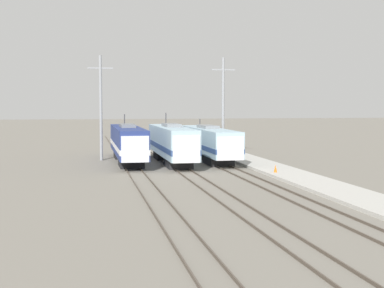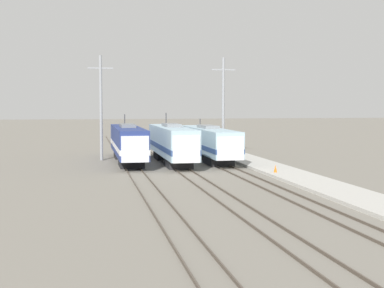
{
  "view_description": "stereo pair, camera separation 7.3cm",
  "coord_description": "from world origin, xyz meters",
  "px_view_note": "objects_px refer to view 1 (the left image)",
  "views": [
    {
      "loc": [
        -9.15,
        -50.09,
        6.35
      ],
      "look_at": [
        0.94,
        0.93,
        2.58
      ],
      "focal_mm": 50.0,
      "sensor_mm": 36.0,
      "label": 1
    },
    {
      "loc": [
        -9.08,
        -50.1,
        6.35
      ],
      "look_at": [
        0.94,
        0.93,
        2.58
      ],
      "focal_mm": 50.0,
      "sensor_mm": 36.0,
      "label": 2
    }
  ],
  "objects_px": {
    "locomotive_far_right": "(209,142)",
    "traffic_cone": "(275,169)",
    "locomotive_far_left": "(128,143)",
    "locomotive_center": "(172,143)",
    "catenary_tower_left": "(101,106)",
    "catenary_tower_right": "(223,106)"
  },
  "relations": [
    {
      "from": "locomotive_far_left",
      "to": "locomotive_center",
      "type": "height_order",
      "value": "locomotive_center"
    },
    {
      "from": "catenary_tower_left",
      "to": "catenary_tower_right",
      "type": "distance_m",
      "value": 14.52
    },
    {
      "from": "catenary_tower_right",
      "to": "traffic_cone",
      "type": "relative_size",
      "value": 17.39
    },
    {
      "from": "locomotive_center",
      "to": "catenary_tower_right",
      "type": "bearing_deg",
      "value": 35.06
    },
    {
      "from": "locomotive_center",
      "to": "catenary_tower_left",
      "type": "xyz_separation_m",
      "value": [
        -7.52,
        4.92,
        4.03
      ]
    },
    {
      "from": "locomotive_far_left",
      "to": "locomotive_far_right",
      "type": "relative_size",
      "value": 0.97
    },
    {
      "from": "catenary_tower_right",
      "to": "traffic_cone",
      "type": "bearing_deg",
      "value": -87.84
    },
    {
      "from": "catenary_tower_left",
      "to": "catenary_tower_right",
      "type": "xyz_separation_m",
      "value": [
        14.52,
        0.0,
        0.0
      ]
    },
    {
      "from": "catenary_tower_left",
      "to": "locomotive_far_left",
      "type": "bearing_deg",
      "value": -45.07
    },
    {
      "from": "traffic_cone",
      "to": "catenary_tower_right",
      "type": "bearing_deg",
      "value": 92.16
    },
    {
      "from": "locomotive_far_left",
      "to": "locomotive_center",
      "type": "xyz_separation_m",
      "value": [
        4.68,
        -2.07,
        0.04
      ]
    },
    {
      "from": "locomotive_far_right",
      "to": "traffic_cone",
      "type": "bearing_deg",
      "value": -78.22
    },
    {
      "from": "catenary_tower_right",
      "to": "locomotive_far_left",
      "type": "bearing_deg",
      "value": -166.31
    },
    {
      "from": "locomotive_far_left",
      "to": "locomotive_far_right",
      "type": "distance_m",
      "value": 9.37
    },
    {
      "from": "locomotive_far_right",
      "to": "catenary_tower_right",
      "type": "distance_m",
      "value": 5.36
    },
    {
      "from": "locomotive_far_right",
      "to": "catenary_tower_right",
      "type": "relative_size",
      "value": 1.67
    },
    {
      "from": "locomotive_center",
      "to": "traffic_cone",
      "type": "relative_size",
      "value": 26.48
    },
    {
      "from": "catenary_tower_left",
      "to": "traffic_cone",
      "type": "bearing_deg",
      "value": -47.63
    },
    {
      "from": "locomotive_far_right",
      "to": "catenary_tower_right",
      "type": "xyz_separation_m",
      "value": [
        2.33,
        2.45,
        4.17
      ]
    },
    {
      "from": "catenary_tower_left",
      "to": "traffic_cone",
      "type": "height_order",
      "value": "catenary_tower_left"
    },
    {
      "from": "locomotive_far_left",
      "to": "catenary_tower_left",
      "type": "xyz_separation_m",
      "value": [
        -2.84,
        2.85,
        4.06
      ]
    },
    {
      "from": "traffic_cone",
      "to": "locomotive_far_left",
      "type": "bearing_deg",
      "value": 131.81
    }
  ]
}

